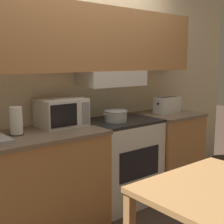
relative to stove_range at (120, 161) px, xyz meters
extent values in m
plane|color=#3D2D23|center=(-0.38, 0.30, -0.45)|extent=(16.00, 16.00, 0.00)
cube|color=beige|center=(-0.38, 0.32, 0.82)|extent=(5.26, 0.05, 2.55)
cube|color=#B27A47|center=(-0.38, 0.14, 1.27)|extent=(2.86, 0.32, 0.63)
cube|color=silver|center=(0.00, 0.14, 0.88)|extent=(0.72, 0.34, 0.16)
cube|color=#B27A47|center=(-1.10, -0.02, -0.02)|extent=(1.42, 0.64, 0.87)
cube|color=#75604C|center=(-1.10, -0.02, 0.43)|extent=(1.44, 0.66, 0.04)
cube|color=#B27A47|center=(0.72, -0.02, -0.02)|extent=(0.66, 0.64, 0.87)
cube|color=#75604C|center=(0.72, -0.02, 0.43)|extent=(0.68, 0.66, 0.04)
cube|color=silver|center=(0.00, 0.00, -0.02)|extent=(0.76, 0.60, 0.87)
cube|color=black|center=(0.00, 0.00, 0.44)|extent=(0.76, 0.60, 0.03)
cube|color=black|center=(0.00, -0.30, 0.05)|extent=(0.53, 0.01, 0.31)
cylinder|color=black|center=(-0.17, -0.12, 0.45)|extent=(0.11, 0.11, 0.01)
cylinder|color=black|center=(0.17, -0.12, 0.45)|extent=(0.11, 0.11, 0.01)
cylinder|color=black|center=(-0.17, 0.12, 0.45)|extent=(0.11, 0.11, 0.01)
cylinder|color=black|center=(0.17, 0.12, 0.45)|extent=(0.11, 0.11, 0.01)
cylinder|color=#B7BABF|center=(-0.10, -0.04, 0.51)|extent=(0.23, 0.23, 0.11)
torus|color=#B7BABF|center=(-0.10, -0.04, 0.56)|extent=(0.24, 0.24, 0.01)
cylinder|color=#B7BABF|center=(-0.23, -0.04, 0.54)|extent=(0.05, 0.01, 0.01)
cylinder|color=#B7BABF|center=(0.04, -0.04, 0.54)|extent=(0.05, 0.01, 0.01)
cube|color=silver|center=(-0.64, 0.10, 0.58)|extent=(0.43, 0.33, 0.26)
cube|color=black|center=(-0.71, -0.06, 0.58)|extent=(0.26, 0.01, 0.20)
cube|color=gray|center=(-0.48, -0.06, 0.58)|extent=(0.08, 0.01, 0.20)
cube|color=silver|center=(0.72, -0.01, 0.55)|extent=(0.31, 0.17, 0.19)
cube|color=black|center=(0.56, -0.01, 0.57)|extent=(0.01, 0.02, 0.02)
cube|color=black|center=(0.61, -0.01, 0.64)|extent=(0.04, 0.12, 0.01)
cube|color=black|center=(0.68, -0.01, 0.64)|extent=(0.04, 0.12, 0.01)
cube|color=black|center=(0.76, -0.01, 0.64)|extent=(0.04, 0.12, 0.01)
cube|color=black|center=(0.83, -0.01, 0.64)|extent=(0.04, 0.12, 0.01)
cylinder|color=black|center=(-1.11, 0.03, 0.45)|extent=(0.12, 0.12, 0.01)
cylinder|color=white|center=(-1.11, 0.03, 0.57)|extent=(0.10, 0.10, 0.23)
cube|color=#9E7042|center=(-0.43, -1.43, 0.28)|extent=(0.95, 0.72, 0.04)
cube|color=#9E7042|center=(0.01, -1.10, -0.10)|extent=(0.06, 0.06, 0.71)
camera|label=1|loc=(-2.09, -2.44, 1.05)|focal=50.00mm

